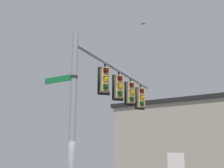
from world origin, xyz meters
name	(u,v)px	position (x,y,z in m)	size (l,w,h in m)	color
signal_pole	(73,121)	(0.00, 0.00, 3.19)	(0.22, 0.22, 6.38)	gray
mast_arm	(119,71)	(-2.49, -2.54, 5.95)	(0.15, 0.15, 7.11)	gray
traffic_light_nearest_pole	(105,80)	(-1.55, -1.56, 5.18)	(0.54, 0.49, 1.31)	black
traffic_light_mid_inner	(119,87)	(-2.47, -2.50, 5.18)	(0.54, 0.49, 1.31)	black
traffic_light_mid_outer	(131,93)	(-3.39, -3.43, 5.18)	(0.54, 0.49, 1.31)	black
traffic_light_arm_end	(141,98)	(-4.30, -4.37, 5.18)	(0.54, 0.49, 1.31)	black
street_name_sign	(64,78)	(0.31, -0.30, 4.73)	(1.07, 1.05, 0.22)	#147238
bird_flying	(143,24)	(-4.37, -3.91, 9.30)	(0.30, 0.20, 0.10)	#4C4742
storefront_building	(190,145)	(-11.23, -11.23, 3.24)	(12.31, 12.31, 6.45)	#A89E89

